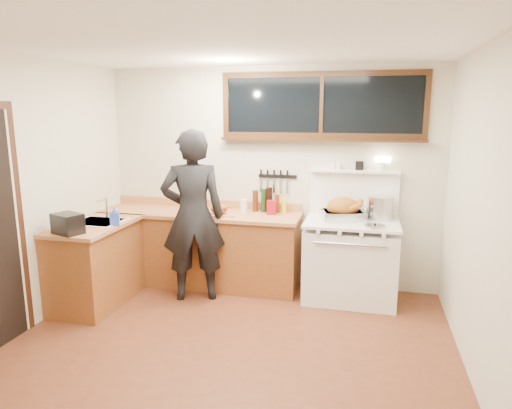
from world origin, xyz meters
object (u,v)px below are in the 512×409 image
(cutting_board, at_px, (219,211))
(roast_turkey, at_px, (343,210))
(man, at_px, (193,216))
(vintage_stove, at_px, (350,259))

(cutting_board, height_order, roast_turkey, roast_turkey)
(man, bearing_deg, vintage_stove, 13.15)
(vintage_stove, distance_m, man, 1.82)
(roast_turkey, bearing_deg, man, -164.54)
(vintage_stove, xyz_separation_m, man, (-1.70, -0.40, 0.48))
(cutting_board, xyz_separation_m, roast_turkey, (1.40, 0.13, 0.05))
(man, relative_size, roast_turkey, 3.58)
(man, distance_m, cutting_board, 0.37)
(cutting_board, relative_size, roast_turkey, 0.78)
(vintage_stove, xyz_separation_m, cutting_board, (-1.50, -0.08, 0.48))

